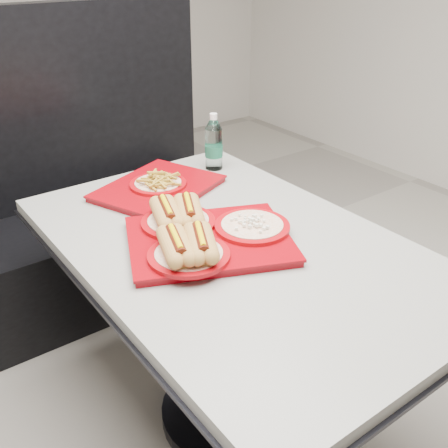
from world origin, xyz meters
TOP-DOWN VIEW (x-y plane):
  - ground at (0.00, 0.00)m, footprint 6.00×6.00m
  - diner_table at (0.00, 0.00)m, footprint 0.92×1.42m
  - booth_bench at (0.00, 1.09)m, footprint 1.30×0.57m
  - tray_near at (-0.09, 0.04)m, footprint 0.60×0.54m
  - tray_far at (0.00, 0.47)m, footprint 0.52×0.47m
  - water_bottle at (0.30, 0.53)m, footprint 0.07×0.07m

SIDE VIEW (x-z plane):
  - ground at x=0.00m, z-range 0.00..0.00m
  - booth_bench at x=0.00m, z-range -0.27..1.08m
  - diner_table at x=0.00m, z-range 0.21..0.96m
  - tray_far at x=0.00m, z-range 0.73..0.82m
  - tray_near at x=-0.09m, z-range 0.74..0.84m
  - water_bottle at x=0.30m, z-range 0.73..0.96m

